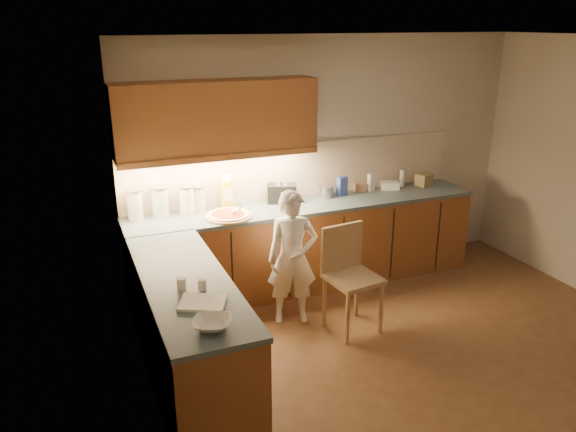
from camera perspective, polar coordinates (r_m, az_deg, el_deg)
The scene contains 24 objects.
room at distance 4.43m, azimuth 15.73°, elevation 4.83°, with size 4.54×4.50×2.62m.
l_counter at distance 5.43m, azimuth -1.40°, elevation -5.39°, with size 3.77×2.62×0.92m.
backsplash at distance 6.02m, azimuth 0.90°, elevation 4.68°, with size 3.75×0.02×0.58m, color beige.
upper_cabinets at distance 5.45m, azimuth -7.24°, elevation 9.85°, with size 1.95×0.36×0.73m.
pizza_on_board at distance 5.46m, azimuth -6.07°, elevation 0.07°, with size 0.46×0.46×0.18m.
child at distance 5.21m, azimuth 0.45°, elevation -4.30°, with size 0.47×0.31×1.28m, color white.
wooden_chair at distance 5.17m, azimuth 6.18°, elevation -5.53°, with size 0.49×0.49×0.98m.
mixing_bowl at distance 3.57m, azimuth -7.71°, elevation -10.78°, with size 0.24×0.24×0.06m, color white.
canister_a at distance 5.51m, azimuth -15.29°, elevation 1.10°, with size 0.15×0.15×0.31m.
canister_b at distance 5.56m, azimuth -12.88°, elevation 1.47°, with size 0.17×0.17×0.30m.
canister_c at distance 5.58m, azimuth -10.25°, elevation 1.64°, with size 0.15×0.15×0.29m.
canister_d at distance 5.65m, azimuth -9.19°, elevation 1.79°, with size 0.16×0.16×0.27m.
oil_jug at distance 5.71m, azimuth -6.24°, elevation 2.35°, with size 0.12×0.09×0.34m.
toaster at distance 5.86m, azimuth -0.63°, elevation 2.31°, with size 0.34×0.26×0.20m.
steel_pot at distance 6.06m, azimuth 3.84°, elevation 2.52°, with size 0.17×0.17×0.13m.
blue_box at distance 6.12m, azimuth 5.51°, elevation 3.04°, with size 0.10×0.07×0.21m, color #324A98.
card_box_a at distance 6.31m, azimuth 7.30°, elevation 2.91°, with size 0.13×0.09×0.09m, color tan.
white_bottle at distance 6.33m, azimuth 8.43°, elevation 3.39°, with size 0.06×0.06×0.19m, color silver.
flat_pack at distance 6.46m, azimuth 10.27°, elevation 3.08°, with size 0.21×0.14×0.08m, color white.
tall_jar at distance 6.56m, azimuth 11.54°, elevation 3.85°, with size 0.07×0.07×0.21m.
card_box_b at distance 6.66m, azimuth 13.65°, elevation 3.60°, with size 0.18×0.14×0.14m, color #9F8356.
dough_cloth at distance 3.86m, azimuth -8.66°, elevation -8.69°, with size 0.30×0.24×0.02m, color white.
spice_jar_a at distance 4.06m, azimuth -10.77°, elevation -6.79°, with size 0.07×0.07×0.09m, color white.
spice_jar_b at distance 4.04m, azimuth -8.72°, elevation -6.89°, with size 0.06×0.06×0.08m, color silver.
Camera 1 is at (-2.68, -3.37, 2.72)m, focal length 35.00 mm.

